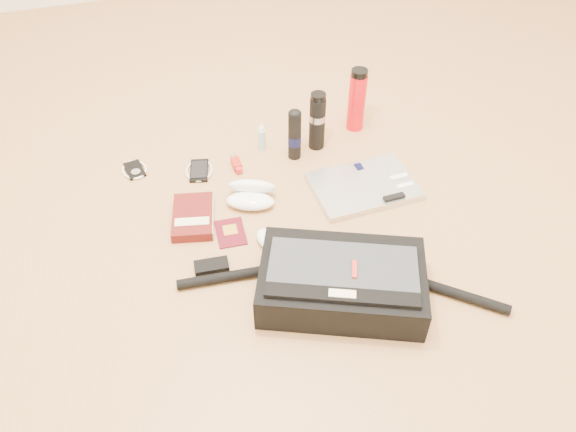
{
  "coord_description": "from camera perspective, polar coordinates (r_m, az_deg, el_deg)",
  "views": [
    {
      "loc": [
        -0.41,
        -1.15,
        1.28
      ],
      "look_at": [
        -0.02,
        0.04,
        0.06
      ],
      "focal_mm": 35.0,
      "sensor_mm": 36.0,
      "label": 1
    }
  ],
  "objects": [
    {
      "name": "ipod",
      "position": [
        2.07,
        -15.33,
        4.56
      ],
      "size": [
        0.1,
        0.11,
        0.01
      ],
      "rotation": [
        0.0,
        0.0,
        0.17
      ],
      "color": "black",
      "rests_on": "ground"
    },
    {
      "name": "aerosol_can",
      "position": [
        2.01,
        0.68,
        8.29
      ],
      "size": [
        0.06,
        0.06,
        0.2
      ],
      "rotation": [
        0.0,
        0.0,
        -0.41
      ],
      "color": "black",
      "rests_on": "ground"
    },
    {
      "name": "phone",
      "position": [
        2.02,
        -9.01,
        4.59
      ],
      "size": [
        0.11,
        0.13,
        0.01
      ],
      "rotation": [
        0.0,
        0.0,
        -0.24
      ],
      "color": "black",
      "rests_on": "ground"
    },
    {
      "name": "inhaler",
      "position": [
        2.02,
        -5.29,
        5.35
      ],
      "size": [
        0.03,
        0.1,
        0.03
      ],
      "rotation": [
        0.0,
        0.0,
        -0.01
      ],
      "color": "maroon",
      "rests_on": "ground"
    },
    {
      "name": "book",
      "position": [
        1.83,
        -9.58,
        -0.09
      ],
      "size": [
        0.17,
        0.22,
        0.04
      ],
      "rotation": [
        0.0,
        0.0,
        -0.22
      ],
      "color": "#4D100D",
      "rests_on": "ground"
    },
    {
      "name": "thermos_red",
      "position": [
        2.16,
        7.01,
        11.61
      ],
      "size": [
        0.07,
        0.07,
        0.25
      ],
      "rotation": [
        0.0,
        0.0,
        0.02
      ],
      "color": "red",
      "rests_on": "ground"
    },
    {
      "name": "thermos_black",
      "position": [
        2.05,
        2.99,
        9.63
      ],
      "size": [
        0.07,
        0.07,
        0.22
      ],
      "rotation": [
        0.0,
        0.0,
        -0.33
      ],
      "color": "black",
      "rests_on": "ground"
    },
    {
      "name": "sunglasses_case",
      "position": [
        1.87,
        -3.77,
        2.24
      ],
      "size": [
        0.2,
        0.18,
        0.09
      ],
      "rotation": [
        0.0,
        0.0,
        -0.39
      ],
      "color": "white",
      "rests_on": "ground"
    },
    {
      "name": "laptop",
      "position": [
        1.94,
        7.75,
        3.01
      ],
      "size": [
        0.35,
        0.25,
        0.03
      ],
      "rotation": [
        0.0,
        0.0,
        0.02
      ],
      "color": "silver",
      "rests_on": "ground"
    },
    {
      "name": "messenger_bag",
      "position": [
        1.58,
        5.38,
        -6.65
      ],
      "size": [
        0.87,
        0.46,
        0.13
      ],
      "rotation": [
        0.0,
        0.0,
        -0.41
      ],
      "color": "black",
      "rests_on": "ground"
    },
    {
      "name": "ground",
      "position": [
        1.77,
        1.07,
        -2.07
      ],
      "size": [
        4.0,
        4.0,
        0.0
      ],
      "primitive_type": "plane",
      "color": "#AF7B49",
      "rests_on": "ground"
    },
    {
      "name": "mouse",
      "position": [
        1.74,
        -2.17,
        -2.37
      ],
      "size": [
        0.07,
        0.1,
        0.03
      ],
      "rotation": [
        0.0,
        0.0,
        0.13
      ],
      "color": "white",
      "rests_on": "ground"
    },
    {
      "name": "passport",
      "position": [
        1.78,
        -5.85,
        -1.67
      ],
      "size": [
        0.1,
        0.13,
        0.01
      ],
      "rotation": [
        0.0,
        0.0,
        -0.07
      ],
      "color": "#4B0915",
      "rests_on": "ground"
    },
    {
      "name": "spray_bottle",
      "position": [
        2.08,
        -2.68,
        7.84
      ],
      "size": [
        0.03,
        0.03,
        0.11
      ],
      "rotation": [
        0.0,
        0.0,
        -0.13
      ],
      "color": "#92B4CB",
      "rests_on": "ground"
    }
  ]
}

